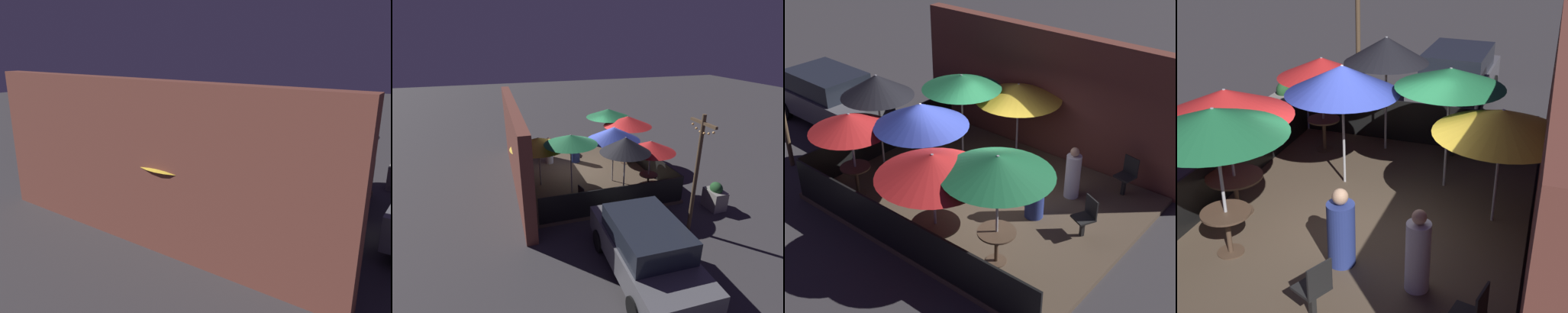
% 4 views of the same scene
% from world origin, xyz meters
% --- Properties ---
extents(ground_plane, '(60.00, 60.00, 0.00)m').
position_xyz_m(ground_plane, '(0.00, 0.00, 0.00)').
color(ground_plane, '#383538').
extents(patio_deck, '(6.97, 5.46, 0.12)m').
position_xyz_m(patio_deck, '(0.00, 0.00, 0.06)').
color(patio_deck, brown).
rests_on(patio_deck, ground_plane).
extents(building_wall, '(8.57, 0.36, 3.42)m').
position_xyz_m(building_wall, '(0.00, 2.96, 1.71)').
color(building_wall, brown).
rests_on(building_wall, ground_plane).
extents(fence_front, '(6.77, 0.05, 0.95)m').
position_xyz_m(fence_front, '(0.00, -2.68, 0.59)').
color(fence_front, black).
rests_on(fence_front, patio_deck).
extents(fence_side_left, '(0.05, 5.26, 0.95)m').
position_xyz_m(fence_side_left, '(-3.44, 0.00, 0.59)').
color(fence_side_left, black).
rests_on(fence_side_left, patio_deck).
extents(patio_umbrella_0, '(2.14, 2.14, 2.41)m').
position_xyz_m(patio_umbrella_0, '(1.65, -1.66, 2.33)').
color(patio_umbrella_0, '#B2B2B7').
rests_on(patio_umbrella_0, patio_deck).
extents(patio_umbrella_1, '(1.87, 1.87, 2.08)m').
position_xyz_m(patio_umbrella_1, '(-2.42, -1.80, 1.99)').
color(patio_umbrella_1, '#B2B2B7').
rests_on(patio_umbrella_1, patio_deck).
extents(patio_umbrella_2, '(2.23, 2.23, 2.28)m').
position_xyz_m(patio_umbrella_2, '(0.54, -2.20, 2.16)').
color(patio_umbrella_2, '#B2B2B7').
rests_on(patio_umbrella_2, patio_deck).
extents(patio_umbrella_3, '(2.13, 2.13, 2.35)m').
position_xyz_m(patio_umbrella_3, '(-1.14, -0.82, 2.20)').
color(patio_umbrella_3, '#B2B2B7').
rests_on(patio_umbrella_3, patio_deck).
extents(patio_umbrella_4, '(1.78, 1.78, 2.50)m').
position_xyz_m(patio_umbrella_4, '(-2.90, -0.54, 2.35)').
color(patio_umbrella_4, '#B2B2B7').
rests_on(patio_umbrella_4, patio_deck).
extents(patio_umbrella_5, '(2.24, 2.24, 2.04)m').
position_xyz_m(patio_umbrella_5, '(-0.62, 2.11, 1.95)').
color(patio_umbrella_5, '#B2B2B7').
rests_on(patio_umbrella_5, patio_deck).
extents(patio_umbrella_6, '(2.00, 2.00, 2.35)m').
position_xyz_m(patio_umbrella_6, '(-1.60, 1.06, 2.28)').
color(patio_umbrella_6, '#B2B2B7').
rests_on(patio_umbrella_6, patio_deck).
extents(dining_table_0, '(0.77, 0.77, 0.74)m').
position_xyz_m(dining_table_0, '(1.65, -1.66, 0.70)').
color(dining_table_0, '#4C3828').
rests_on(dining_table_0, patio_deck).
extents(dining_table_1, '(0.70, 0.70, 0.73)m').
position_xyz_m(dining_table_1, '(-2.42, -1.80, 0.69)').
color(dining_table_1, '#4C3828').
rests_on(dining_table_1, patio_deck).
extents(dining_table_2, '(0.99, 0.99, 0.72)m').
position_xyz_m(dining_table_2, '(0.54, -2.20, 0.70)').
color(dining_table_2, '#4C3828').
rests_on(dining_table_2, patio_deck).
extents(patio_chair_0, '(0.48, 0.48, 0.95)m').
position_xyz_m(patio_chair_0, '(2.50, 2.22, 0.64)').
color(patio_chair_0, black).
rests_on(patio_chair_0, patio_deck).
extents(patio_chair_1, '(0.48, 0.48, 0.94)m').
position_xyz_m(patio_chair_1, '(-3.02, 0.98, 0.64)').
color(patio_chair_1, black).
rests_on(patio_chair_1, patio_deck).
extents(patio_chair_2, '(0.53, 0.53, 0.90)m').
position_xyz_m(patio_chair_2, '(2.57, 0.21, 0.61)').
color(patio_chair_2, black).
rests_on(patio_chair_2, patio_deck).
extents(patron_0, '(0.47, 0.47, 1.27)m').
position_xyz_m(patron_0, '(1.34, 0.10, 0.68)').
color(patron_0, navy).
rests_on(patron_0, patio_deck).
extents(patron_1, '(0.49, 0.49, 1.28)m').
position_xyz_m(patron_1, '(1.56, 1.33, 0.70)').
color(patron_1, silver).
rests_on(patron_1, patio_deck).
extents(planter_box, '(0.76, 0.53, 1.01)m').
position_xyz_m(planter_box, '(-4.08, -3.60, 0.45)').
color(planter_box, gray).
rests_on(planter_box, ground_plane).
extents(light_post, '(1.10, 0.12, 3.80)m').
position_xyz_m(light_post, '(-4.98, -1.93, 2.13)').
color(light_post, brown).
rests_on(light_post, ground_plane).
extents(parked_car_0, '(4.09, 1.87, 1.62)m').
position_xyz_m(parked_car_0, '(-6.33, 0.37, 0.84)').
color(parked_car_0, '#5B5B60').
rests_on(parked_car_0, ground_plane).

